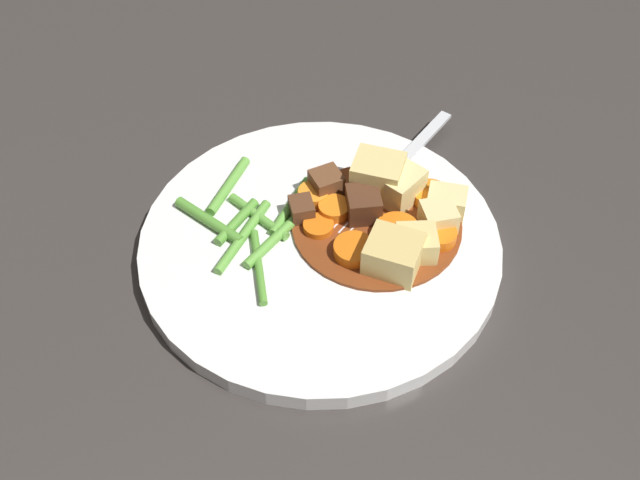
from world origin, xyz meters
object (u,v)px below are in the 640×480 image
at_px(carrot_slice_1, 354,251).
at_px(carrot_slice_4, 430,196).
at_px(potato_chunk_4, 394,255).
at_px(potato_chunk_1, 416,245).
at_px(carrot_slice_5, 440,237).
at_px(meat_chunk_1, 302,210).
at_px(dinner_plate, 320,246).
at_px(meat_chunk_0, 363,206).
at_px(carrot_slice_6, 334,210).
at_px(potato_chunk_5, 395,185).
at_px(carrot_slice_0, 319,227).
at_px(fork, 391,173).
at_px(meat_chunk_2, 326,185).
at_px(potato_chunk_2, 378,178).
at_px(potato_chunk_0, 446,202).
at_px(potato_chunk_3, 437,216).
at_px(carrot_slice_2, 312,197).
at_px(carrot_slice_3, 397,233).

height_order(carrot_slice_1, carrot_slice_4, same).
bearing_deg(potato_chunk_4, potato_chunk_1, 25.23).
xyz_separation_m(carrot_slice_5, meat_chunk_1, (-0.10, 0.04, 0.00)).
bearing_deg(dinner_plate, carrot_slice_1, -40.35).
height_order(carrot_slice_5, meat_chunk_0, meat_chunk_0).
height_order(carrot_slice_6, potato_chunk_5, potato_chunk_5).
bearing_deg(potato_chunk_4, carrot_slice_1, 152.94).
bearing_deg(potato_chunk_5, carrot_slice_1, -126.80).
height_order(carrot_slice_0, fork, carrot_slice_0).
distance_m(potato_chunk_5, meat_chunk_2, 0.06).
height_order(dinner_plate, potato_chunk_2, potato_chunk_2).
height_order(carrot_slice_1, potato_chunk_0, potato_chunk_0).
bearing_deg(potato_chunk_3, carrot_slice_5, -95.92).
height_order(carrot_slice_2, meat_chunk_0, meat_chunk_0).
xyz_separation_m(carrot_slice_3, potato_chunk_1, (0.01, -0.02, 0.01)).
bearing_deg(meat_chunk_1, potato_chunk_4, -43.61).
bearing_deg(fork, dinner_plate, -136.54).
relative_size(potato_chunk_3, potato_chunk_4, 0.65).
bearing_deg(meat_chunk_1, carrot_slice_3, -24.41).
xyz_separation_m(carrot_slice_5, potato_chunk_4, (-0.04, -0.02, 0.01)).
distance_m(carrot_slice_3, carrot_slice_6, 0.05).
relative_size(carrot_slice_3, potato_chunk_2, 0.87).
height_order(dinner_plate, fork, fork).
xyz_separation_m(potato_chunk_5, meat_chunk_1, (-0.08, -0.01, -0.01)).
bearing_deg(carrot_slice_2, meat_chunk_2, 28.30).
xyz_separation_m(potato_chunk_4, meat_chunk_0, (-0.01, 0.05, -0.00)).
height_order(potato_chunk_1, meat_chunk_2, same).
height_order(potato_chunk_5, fork, potato_chunk_5).
bearing_deg(carrot_slice_6, carrot_slice_2, 133.35).
distance_m(carrot_slice_3, fork, 0.07).
relative_size(carrot_slice_0, carrot_slice_5, 0.92).
relative_size(meat_chunk_0, meat_chunk_2, 1.18).
relative_size(carrot_slice_3, fork, 0.24).
relative_size(carrot_slice_4, meat_chunk_1, 1.37).
xyz_separation_m(carrot_slice_5, fork, (-0.02, 0.08, -0.00)).
relative_size(carrot_slice_2, potato_chunk_5, 0.66).
bearing_deg(carrot_slice_5, carrot_slice_0, 165.17).
distance_m(carrot_slice_4, carrot_slice_5, 0.04).
xyz_separation_m(meat_chunk_0, meat_chunk_2, (-0.03, 0.03, -0.00)).
bearing_deg(potato_chunk_5, dinner_plate, -150.41).
distance_m(dinner_plate, carrot_slice_1, 0.03).
bearing_deg(carrot_slice_6, carrot_slice_1, -78.82).
xyz_separation_m(potato_chunk_2, meat_chunk_0, (-0.02, -0.02, -0.01)).
relative_size(carrot_slice_6, potato_chunk_0, 0.83).
height_order(carrot_slice_5, potato_chunk_2, potato_chunk_2).
xyz_separation_m(carrot_slice_2, fork, (0.07, 0.02, -0.01)).
distance_m(carrot_slice_1, potato_chunk_5, 0.07).
xyz_separation_m(potato_chunk_0, potato_chunk_3, (-0.01, -0.01, 0.00)).
xyz_separation_m(dinner_plate, meat_chunk_0, (0.04, 0.02, 0.02)).
relative_size(carrot_slice_5, meat_chunk_1, 1.25).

